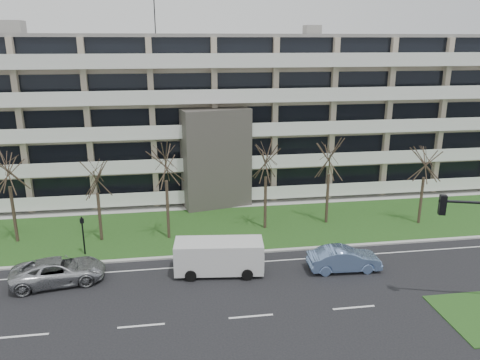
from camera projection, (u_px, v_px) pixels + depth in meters
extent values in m
plane|color=black|center=(251.00, 316.00, 25.99)|extent=(160.00, 160.00, 0.00)
cube|color=#224B19|center=(224.00, 227.00, 38.30)|extent=(90.00, 10.00, 0.06)
cube|color=#B2B2AD|center=(232.00, 253.00, 33.55)|extent=(90.00, 0.35, 0.12)
cube|color=#B2B2AD|center=(217.00, 205.00, 43.50)|extent=(90.00, 2.00, 0.08)
cube|color=white|center=(235.00, 264.00, 32.15)|extent=(90.00, 0.12, 0.01)
cube|color=#B1A58A|center=(209.00, 114.00, 48.00)|extent=(60.00, 12.00, 15.00)
cube|color=gray|center=(207.00, 36.00, 45.81)|extent=(60.50, 12.50, 0.30)
cube|color=#4C4742|center=(216.00, 158.00, 42.23)|extent=(6.39, 3.69, 9.00)
cube|color=black|center=(217.00, 185.00, 42.75)|extent=(4.92, 1.19, 3.50)
cube|color=gray|center=(12.00, 27.00, 43.01)|extent=(2.00, 2.00, 1.20)
cylinder|color=black|center=(155.00, 16.00, 44.56)|extent=(0.10, 0.10, 3.50)
cube|color=black|center=(215.00, 181.00, 43.84)|extent=(58.00, 0.10, 1.80)
cube|color=white|center=(216.00, 198.00, 43.63)|extent=(58.00, 1.40, 0.22)
cube|color=white|center=(217.00, 194.00, 42.84)|extent=(58.00, 0.08, 1.00)
cube|color=black|center=(215.00, 150.00, 42.98)|extent=(58.00, 0.10, 1.80)
cube|color=white|center=(216.00, 167.00, 42.77)|extent=(58.00, 1.40, 0.22)
cube|color=white|center=(217.00, 163.00, 41.98)|extent=(58.00, 0.08, 1.00)
cube|color=black|center=(214.00, 117.00, 42.12)|extent=(58.00, 0.10, 1.80)
cube|color=white|center=(215.00, 135.00, 41.91)|extent=(58.00, 1.40, 0.22)
cube|color=white|center=(216.00, 130.00, 41.12)|extent=(58.00, 0.08, 1.00)
cube|color=black|center=(214.00, 83.00, 41.27)|extent=(58.00, 0.10, 1.80)
cube|color=white|center=(215.00, 101.00, 41.05)|extent=(58.00, 1.40, 0.22)
cube|color=white|center=(216.00, 95.00, 40.26)|extent=(58.00, 0.08, 1.00)
cube|color=black|center=(213.00, 48.00, 40.41)|extent=(58.00, 0.10, 1.80)
cube|color=white|center=(214.00, 66.00, 40.19)|extent=(58.00, 1.40, 0.22)
cube|color=white|center=(215.00, 59.00, 39.40)|extent=(58.00, 0.08, 1.00)
imported|color=#A8AAAF|center=(59.00, 271.00, 29.44)|extent=(6.03, 3.49, 1.58)
imported|color=#7797CF|center=(344.00, 259.00, 31.05)|extent=(4.87, 1.87, 1.58)
cube|color=silver|center=(219.00, 256.00, 30.56)|extent=(5.93, 2.74, 2.02)
cube|color=black|center=(219.00, 248.00, 30.39)|extent=(5.49, 2.54, 0.74)
cube|color=silver|center=(260.00, 257.00, 30.71)|extent=(0.59, 2.05, 1.27)
cylinder|color=black|center=(191.00, 276.00, 29.72)|extent=(0.77, 0.35, 0.74)
cylinder|color=black|center=(193.00, 261.00, 31.75)|extent=(0.77, 0.35, 0.74)
cylinder|color=black|center=(247.00, 275.00, 29.86)|extent=(0.77, 0.35, 0.74)
cylinder|color=black|center=(246.00, 260.00, 31.89)|extent=(0.77, 0.35, 0.74)
cube|color=black|center=(442.00, 205.00, 25.38)|extent=(0.44, 0.44, 1.10)
sphere|color=red|center=(443.00, 199.00, 25.28)|extent=(0.22, 0.22, 0.22)
sphere|color=orange|center=(442.00, 205.00, 25.38)|extent=(0.22, 0.22, 0.22)
sphere|color=green|center=(442.00, 211.00, 25.48)|extent=(0.22, 0.22, 0.22)
cylinder|color=black|center=(83.00, 236.00, 33.07)|extent=(0.12, 0.12, 2.90)
cube|color=black|center=(82.00, 221.00, 32.74)|extent=(0.32, 0.28, 0.31)
sphere|color=red|center=(82.00, 221.00, 32.74)|extent=(0.14, 0.14, 0.14)
cylinder|color=#382B21|center=(14.00, 215.00, 35.02)|extent=(0.24, 0.24, 4.41)
cylinder|color=#382B21|center=(100.00, 217.00, 35.36)|extent=(0.24, 0.24, 3.81)
cylinder|color=#382B21|center=(168.00, 210.00, 35.64)|extent=(0.24, 0.24, 4.65)
cylinder|color=#382B21|center=(265.00, 203.00, 37.57)|extent=(0.24, 0.24, 4.38)
cylinder|color=#382B21|center=(327.00, 199.00, 38.74)|extent=(0.24, 0.24, 4.25)
cylinder|color=#382B21|center=(421.00, 201.00, 38.65)|extent=(0.24, 0.24, 4.02)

